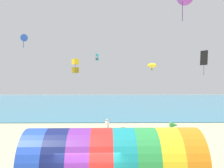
{
  "coord_description": "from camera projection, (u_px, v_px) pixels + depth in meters",
  "views": [
    {
      "loc": [
        0.81,
        -9.81,
        5.45
      ],
      "look_at": [
        0.98,
        2.85,
        5.0
      ],
      "focal_mm": 40.0,
      "sensor_mm": 36.0,
      "label": 1
    }
  ],
  "objects": [
    {
      "name": "kite_black_diamond",
      "position": [
        204.0,
        58.0,
        25.16
      ],
      "size": [
        0.47,
        0.97,
        2.48
      ],
      "color": "black"
    },
    {
      "name": "bystander_mid_beach",
      "position": [
        107.0,
        128.0,
        21.71
      ],
      "size": [
        0.38,
        0.42,
        1.65
      ],
      "color": "#383D56",
      "rests_on": "ground"
    },
    {
      "name": "sea",
      "position": [
        105.0,
        103.0,
        48.28
      ],
      "size": [
        120.0,
        40.0,
        0.1
      ],
      "primitive_type": "cube",
      "color": "teal",
      "rests_on": "ground"
    },
    {
      "name": "kite_yellow_parafoil",
      "position": [
        152.0,
        65.0,
        23.78
      ],
      "size": [
        1.04,
        1.5,
        0.72
      ],
      "color": "yellow"
    },
    {
      "name": "kite_blue_delta",
      "position": [
        23.0,
        38.0,
        17.61
      ],
      "size": [
        0.72,
        0.73,
        0.97
      ],
      "color": "blue"
    },
    {
      "name": "kite_cyan_box",
      "position": [
        97.0,
        57.0,
        26.13
      ],
      "size": [
        0.3,
        0.3,
        0.72
      ],
      "color": "#2DB2C6"
    },
    {
      "name": "beach_flag",
      "position": [
        173.0,
        128.0,
        13.23
      ],
      "size": [
        0.47,
        0.36,
        2.98
      ],
      "color": "silver",
      "rests_on": "ground"
    },
    {
      "name": "giant_inflatable_tube",
      "position": [
        113.0,
        165.0,
        10.79
      ],
      "size": [
        7.5,
        3.25,
        3.15
      ],
      "color": "blue",
      "rests_on": "ground"
    },
    {
      "name": "kite_yellow_box",
      "position": [
        75.0,
        66.0,
        22.85
      ],
      "size": [
        0.68,
        0.68,
        1.37
      ],
      "color": "yellow"
    }
  ]
}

